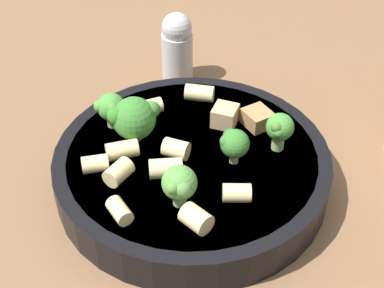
% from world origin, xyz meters
% --- Properties ---
extents(ground_plane, '(2.00, 2.00, 0.00)m').
position_xyz_m(ground_plane, '(0.00, 0.00, 0.00)').
color(ground_plane, brown).
extents(pasta_bowl, '(0.24, 0.24, 0.04)m').
position_xyz_m(pasta_bowl, '(0.00, 0.00, 0.02)').
color(pasta_bowl, black).
rests_on(pasta_bowl, ground_plane).
extents(broccoli_floret_0, '(0.03, 0.03, 0.04)m').
position_xyz_m(broccoli_floret_0, '(0.06, 0.03, 0.06)').
color(broccoli_floret_0, '#9EC175').
rests_on(broccoli_floret_0, pasta_bowl).
extents(broccoli_floret_1, '(0.03, 0.02, 0.04)m').
position_xyz_m(broccoli_floret_1, '(-0.05, 0.06, 0.06)').
color(broccoli_floret_1, '#93B766').
rests_on(broccoli_floret_1, pasta_bowl).
extents(broccoli_floret_2, '(0.03, 0.03, 0.03)m').
position_xyz_m(broccoli_floret_2, '(0.01, -0.08, 0.06)').
color(broccoli_floret_2, '#9EC175').
rests_on(broccoli_floret_2, pasta_bowl).
extents(broccoli_floret_3, '(0.04, 0.04, 0.04)m').
position_xyz_m(broccoli_floret_3, '(0.01, -0.05, 0.06)').
color(broccoli_floret_3, '#9EC175').
rests_on(broccoli_floret_3, pasta_bowl).
extents(broccoli_floret_4, '(0.02, 0.03, 0.03)m').
position_xyz_m(broccoli_floret_4, '(-0.01, 0.03, 0.06)').
color(broccoli_floret_4, '#9EC175').
rests_on(broccoli_floret_4, pasta_bowl).
extents(rigatoni_0, '(0.03, 0.02, 0.01)m').
position_xyz_m(rigatoni_0, '(-0.02, -0.07, 0.04)').
color(rigatoni_0, beige).
rests_on(rigatoni_0, pasta_bowl).
extents(rigatoni_1, '(0.03, 0.03, 0.02)m').
position_xyz_m(rigatoni_1, '(0.03, 0.06, 0.04)').
color(rigatoni_1, beige).
rests_on(rigatoni_1, pasta_bowl).
extents(rigatoni_2, '(0.03, 0.03, 0.01)m').
position_xyz_m(rigatoni_2, '(0.07, -0.05, 0.04)').
color(rigatoni_2, beige).
rests_on(rigatoni_2, pasta_bowl).
extents(rigatoni_3, '(0.03, 0.03, 0.02)m').
position_xyz_m(rigatoni_3, '(0.04, -0.00, 0.04)').
color(rigatoni_3, beige).
rests_on(rigatoni_3, pasta_bowl).
extents(rigatoni_4, '(0.02, 0.02, 0.02)m').
position_xyz_m(rigatoni_4, '(0.07, 0.05, 0.04)').
color(rigatoni_4, beige).
rests_on(rigatoni_4, pasta_bowl).
extents(rigatoni_5, '(0.02, 0.03, 0.02)m').
position_xyz_m(rigatoni_5, '(0.01, -0.01, 0.04)').
color(rigatoni_5, beige).
rests_on(rigatoni_5, pasta_bowl).
extents(rigatoni_6, '(0.03, 0.03, 0.02)m').
position_xyz_m(rigatoni_6, '(0.04, -0.05, 0.04)').
color(rigatoni_6, beige).
rests_on(rigatoni_6, pasta_bowl).
extents(rigatoni_7, '(0.02, 0.02, 0.02)m').
position_xyz_m(rigatoni_7, '(0.06, -0.03, 0.04)').
color(rigatoni_7, beige).
rests_on(rigatoni_7, pasta_bowl).
extents(rigatoni_8, '(0.02, 0.03, 0.01)m').
position_xyz_m(rigatoni_8, '(0.09, -0.00, 0.04)').
color(rigatoni_8, beige).
rests_on(rigatoni_8, pasta_bowl).
extents(rigatoni_9, '(0.03, 0.03, 0.02)m').
position_xyz_m(rigatoni_9, '(-0.07, -0.04, 0.04)').
color(rigatoni_9, beige).
rests_on(rigatoni_9, pasta_bowl).
extents(chicken_chunk_0, '(0.03, 0.03, 0.02)m').
position_xyz_m(chicken_chunk_0, '(-0.07, 0.03, 0.04)').
color(chicken_chunk_0, '#A87A4C').
rests_on(chicken_chunk_0, pasta_bowl).
extents(chicken_chunk_1, '(0.03, 0.03, 0.02)m').
position_xyz_m(chicken_chunk_1, '(-0.05, 0.00, 0.04)').
color(chicken_chunk_1, tan).
rests_on(chicken_chunk_1, pasta_bowl).
extents(pepper_shaker, '(0.04, 0.04, 0.08)m').
position_xyz_m(pepper_shaker, '(-0.13, -0.12, 0.04)').
color(pepper_shaker, '#B2B2B7').
rests_on(pepper_shaker, ground_plane).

